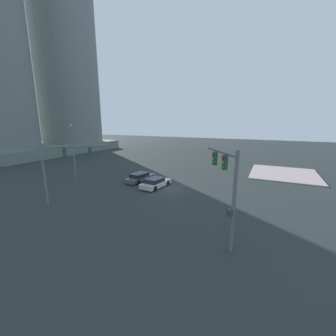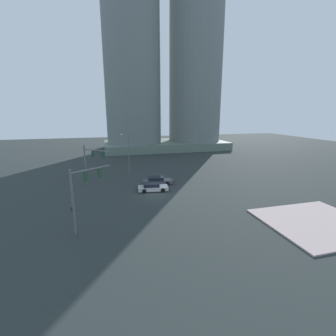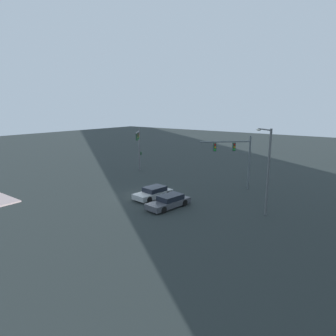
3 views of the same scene
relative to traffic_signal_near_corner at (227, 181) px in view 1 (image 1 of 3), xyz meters
The scene contains 7 objects.
ground_plane 13.21m from the traffic_signal_near_corner, 44.37° to the left, with size 164.56×164.56×0.00m, color #272F2E.
sidewalk_corner 24.12m from the traffic_signal_near_corner, 10.97° to the right, with size 10.67×9.43×0.15m, color #B79F9E.
traffic_signal_near_corner is the anchor object (origin of this frame).
traffic_signal_opposite_side 15.57m from the traffic_signal_near_corner, 89.51° to the left, with size 4.25×4.46×6.31m.
streetlamp_curved_arm 22.17m from the traffic_signal_near_corner, 73.58° to the left, with size 1.69×2.00×7.79m.
sedan_car_approaching 13.87m from the traffic_signal_near_corner, 49.45° to the left, with size 4.54×2.36×1.21m.
sedan_car_waiting_far 17.07m from the traffic_signal_near_corner, 52.84° to the left, with size 4.84×2.36×1.21m.
Camera 1 is at (-22.06, -11.02, 7.97)m, focal length 22.45 mm.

